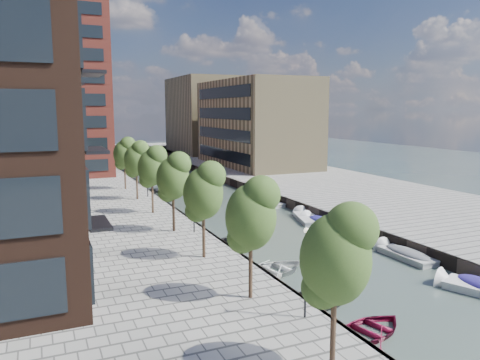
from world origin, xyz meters
TOP-DOWN VIEW (x-y plane):
  - water at (0.00, 40.00)m, footprint 300.00×300.00m
  - quay_right at (16.00, 40.00)m, footprint 20.00×140.00m
  - quay_wall_left at (-6.10, 40.00)m, footprint 0.25×140.00m
  - quay_wall_right at (6.10, 40.00)m, footprint 0.25×140.00m
  - far_closure at (0.00, 100.00)m, footprint 80.00×40.00m
  - apartment_block at (-20.00, 30.00)m, footprint 8.00×38.00m
  - tower at (-17.00, 65.00)m, footprint 18.00×18.00m
  - tan_block_near at (16.00, 62.00)m, footprint 12.00×25.00m
  - tan_block_far at (16.00, 88.00)m, footprint 12.00×20.00m
  - bridge at (0.00, 72.00)m, footprint 13.00×6.00m
  - tree_0 at (-8.50, 4.00)m, footprint 2.50×2.50m
  - tree_1 at (-8.50, 11.00)m, footprint 2.50×2.50m
  - tree_2 at (-8.50, 18.00)m, footprint 2.50×2.50m
  - tree_3 at (-8.50, 25.00)m, footprint 2.50×2.50m
  - tree_4 at (-8.50, 32.00)m, footprint 2.50×2.50m
  - tree_5 at (-8.50, 39.00)m, footprint 2.50×2.50m
  - tree_6 at (-8.50, 46.00)m, footprint 2.50×2.50m
  - lamp_0 at (-7.20, 8.00)m, footprint 0.24×0.24m
  - lamp_1 at (-7.20, 24.00)m, footprint 0.24×0.24m
  - lamp_2 at (-7.20, 40.00)m, footprint 0.24×0.24m
  - sloop_0 at (-4.93, 10.86)m, footprint 4.94×3.76m
  - sloop_1 at (-4.43, 23.12)m, footprint 4.03×2.89m
  - sloop_2 at (-4.16, 7.13)m, footprint 4.78×3.98m
  - sloop_3 at (-4.52, 16.01)m, footprint 5.39×4.41m
  - sloop_4 at (-4.11, 48.07)m, footprint 4.50×3.38m
  - motorboat_1 at (5.30, 15.38)m, footprint 1.74×4.87m
  - motorboat_2 at (5.00, 27.83)m, footprint 3.04×5.29m
  - motorboat_3 at (5.19, 25.68)m, footprint 2.11×4.99m
  - motorboat_4 at (4.79, 35.68)m, footprint 2.27×4.73m
  - car at (7.68, 60.54)m, footprint 2.16×3.72m

SIDE VIEW (x-z plane):
  - water at x=0.00m, z-range 0.00..0.00m
  - sloop_0 at x=-4.93m, z-range -0.48..0.48m
  - sloop_1 at x=-4.43m, z-range -0.42..0.42m
  - sloop_2 at x=-4.16m, z-range -0.43..0.43m
  - sloop_3 at x=-4.52m, z-range -0.49..0.49m
  - sloop_4 at x=-4.11m, z-range -0.44..0.44m
  - motorboat_2 at x=5.00m, z-range -0.74..0.93m
  - motorboat_4 at x=4.79m, z-range -0.57..0.94m
  - motorboat_1 at x=5.30m, z-range -0.61..1.01m
  - motorboat_3 at x=5.19m, z-range -0.61..1.01m
  - quay_right at x=16.00m, z-range 0.00..1.00m
  - quay_wall_left at x=-6.10m, z-range 0.00..1.00m
  - quay_wall_right at x=6.10m, z-range 0.00..1.00m
  - far_closure at x=0.00m, z-range 0.00..1.00m
  - bridge at x=0.00m, z-range 0.74..2.04m
  - car at x=7.68m, z-range 1.00..2.19m
  - lamp_0 at x=-7.20m, z-range 1.45..5.57m
  - lamp_1 at x=-7.20m, z-range 1.45..5.57m
  - lamp_2 at x=-7.20m, z-range 1.45..5.57m
  - tree_0 at x=-8.50m, z-range 2.33..8.28m
  - tree_1 at x=-8.50m, z-range 2.33..8.28m
  - tree_2 at x=-8.50m, z-range 2.33..8.28m
  - tree_3 at x=-8.50m, z-range 2.33..8.28m
  - tree_4 at x=-8.50m, z-range 2.33..8.28m
  - tree_5 at x=-8.50m, z-range 2.33..8.28m
  - tree_6 at x=-8.50m, z-range 2.33..8.28m
  - apartment_block at x=-20.00m, z-range 1.00..15.00m
  - tan_block_near at x=16.00m, z-range 1.00..15.00m
  - tan_block_far at x=16.00m, z-range 1.00..17.00m
  - tower at x=-17.00m, z-range 1.00..31.00m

